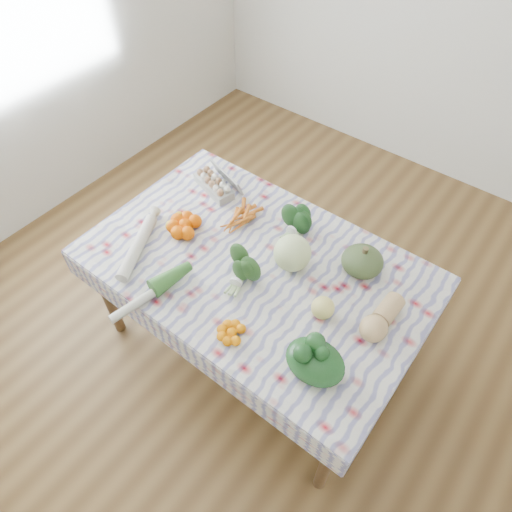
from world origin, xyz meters
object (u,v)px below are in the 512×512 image
butternut_squash (382,317)px  grapefruit (323,308)px  egg_carton (214,185)px  dining_table (256,274)px  kabocha_squash (362,261)px  cabbage (292,253)px

butternut_squash → grapefruit: 0.26m
egg_carton → grapefruit: grapefruit is taller
egg_carton → grapefruit: 0.99m
dining_table → grapefruit: size_ratio=15.27×
kabocha_squash → grapefruit: size_ratio=1.91×
dining_table → egg_carton: (-0.52, 0.29, 0.12)m
egg_carton → cabbage: (0.66, -0.19, 0.05)m
dining_table → butternut_squash: bearing=5.2°
kabocha_squash → butternut_squash: 0.31m
dining_table → kabocha_squash: bearing=33.3°
cabbage → grapefruit: 0.31m
egg_carton → dining_table: bearing=-12.3°
cabbage → grapefruit: bearing=-29.2°
egg_carton → butternut_squash: 1.19m
dining_table → grapefruit: 0.44m
dining_table → egg_carton: 0.61m
kabocha_squash → cabbage: size_ratio=1.11×
kabocha_squash → butternut_squash: (0.22, -0.22, -0.01)m
cabbage → kabocha_squash: bearing=32.6°
dining_table → grapefruit: grapefruit is taller
dining_table → egg_carton: egg_carton is taller
egg_carton → grapefruit: (0.93, -0.34, 0.02)m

